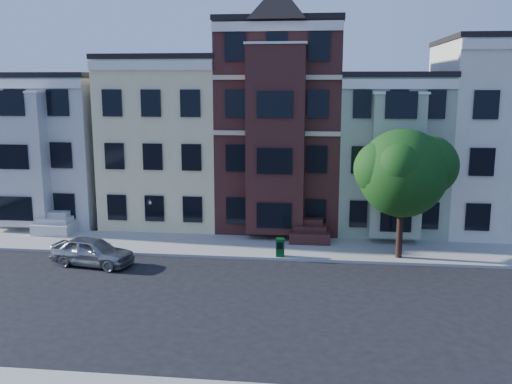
# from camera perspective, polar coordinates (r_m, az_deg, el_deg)

# --- Properties ---
(ground) EXTENTS (120.00, 120.00, 0.00)m
(ground) POSITION_cam_1_polar(r_m,az_deg,el_deg) (23.04, -0.19, -11.42)
(ground) COLOR black
(far_sidewalk) EXTENTS (60.00, 4.00, 0.15)m
(far_sidewalk) POSITION_cam_1_polar(r_m,az_deg,el_deg) (30.52, 1.64, -5.58)
(far_sidewalk) COLOR #9E9B93
(far_sidewalk) RESTS_ON ground
(house_white) EXTENTS (8.00, 9.00, 9.00)m
(house_white) POSITION_cam_1_polar(r_m,az_deg,el_deg) (39.97, -19.42, 4.23)
(house_white) COLOR beige
(house_white) RESTS_ON ground
(house_yellow) EXTENTS (7.00, 9.00, 10.00)m
(house_yellow) POSITION_cam_1_polar(r_m,az_deg,el_deg) (37.10, -8.26, 5.03)
(house_yellow) COLOR #F3E7A7
(house_yellow) RESTS_ON ground
(house_brown) EXTENTS (7.00, 9.00, 12.00)m
(house_brown) POSITION_cam_1_polar(r_m,az_deg,el_deg) (35.84, 2.64, 6.54)
(house_brown) COLOR #3F1C19
(house_brown) RESTS_ON ground
(house_green) EXTENTS (6.00, 9.00, 9.00)m
(house_green) POSITION_cam_1_polar(r_m,az_deg,el_deg) (36.11, 12.99, 3.91)
(house_green) COLOR #95A489
(house_green) RESTS_ON ground
(house_cream) EXTENTS (8.00, 9.00, 11.00)m
(house_cream) POSITION_cam_1_polar(r_m,az_deg,el_deg) (37.41, 23.81, 5.03)
(house_cream) COLOR silver
(house_cream) RESTS_ON ground
(street_tree) EXTENTS (8.60, 8.60, 7.93)m
(street_tree) POSITION_cam_1_polar(r_m,az_deg,el_deg) (28.62, 14.42, 1.27)
(street_tree) COLOR #1B5016
(street_tree) RESTS_ON far_sidewalk
(parked_car) EXTENTS (4.31, 2.37, 1.39)m
(parked_car) POSITION_cam_1_polar(r_m,az_deg,el_deg) (28.86, -16.05, -5.72)
(parked_car) COLOR #94989C
(parked_car) RESTS_ON ground
(newspaper_box) EXTENTS (0.44, 0.39, 0.93)m
(newspaper_box) POSITION_cam_1_polar(r_m,az_deg,el_deg) (28.70, 2.44, -5.55)
(newspaper_box) COLOR #094F1C
(newspaper_box) RESTS_ON far_sidewalk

